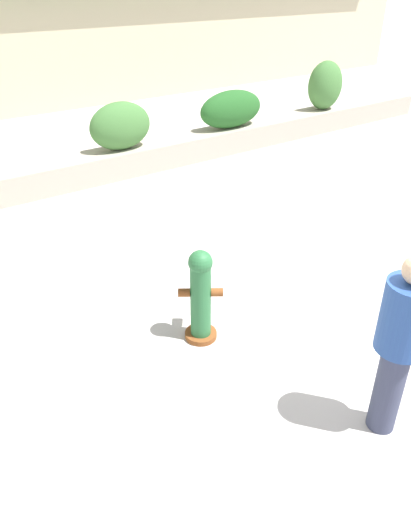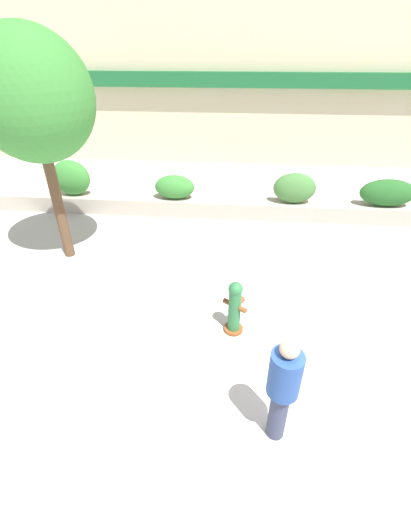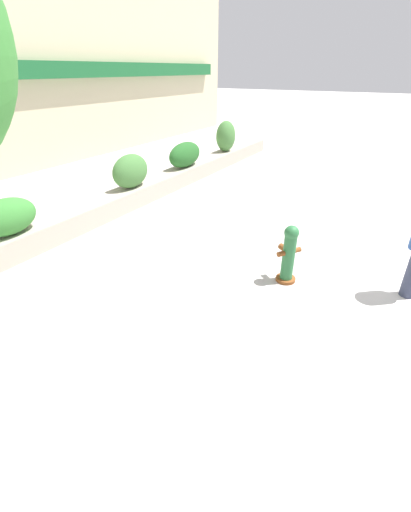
{
  "view_description": "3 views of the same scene",
  "coord_description": "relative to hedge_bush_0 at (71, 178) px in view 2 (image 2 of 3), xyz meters",
  "views": [
    {
      "loc": [
        -3.74,
        -2.62,
        3.52
      ],
      "look_at": [
        -0.71,
        1.7,
        0.48
      ],
      "focal_mm": 35.0,
      "sensor_mm": 36.0,
      "label": 1
    },
    {
      "loc": [
        -1.37,
        -3.76,
        4.51
      ],
      "look_at": [
        -1.97,
        2.6,
        0.56
      ],
      "focal_mm": 24.0,
      "sensor_mm": 36.0,
      "label": 2
    },
    {
      "loc": [
        -6.56,
        -0.49,
        3.39
      ],
      "look_at": [
        -1.93,
        2.27,
        0.43
      ],
      "focal_mm": 24.0,
      "sensor_mm": 36.0,
      "label": 3
    }
  ],
  "objects": [
    {
      "name": "pedestrian",
      "position": [
        5.75,
        -6.97,
        -0.06
      ],
      "size": [
        0.45,
        0.45,
        1.73
      ],
      "color": "#383D56",
      "rests_on": "ground"
    },
    {
      "name": "hedge_bush_3",
      "position": [
        9.41,
        0.0,
        -0.15
      ],
      "size": [
        1.57,
        0.61,
        0.8
      ],
      "primitive_type": "ellipsoid",
      "color": "#235B23",
      "rests_on": "planter_wall_low"
    },
    {
      "name": "hedge_bush_0",
      "position": [
        0.0,
        0.0,
        0.0
      ],
      "size": [
        1.17,
        0.63,
        1.09
      ],
      "primitive_type": "ellipsoid",
      "color": "#387F33",
      "rests_on": "planter_wall_low"
    },
    {
      "name": "planter_wall_low",
      "position": [
        6.44,
        0.0,
        -0.8
      ],
      "size": [
        18.0,
        0.7,
        0.5
      ],
      "primitive_type": "cube",
      "color": "#ADA393",
      "rests_on": "ground"
    },
    {
      "name": "fire_hydrant",
      "position": [
        5.15,
        -5.04,
        -0.49
      ],
      "size": [
        0.49,
        0.49,
        1.08
      ],
      "color": "brown",
      "rests_on": "ground"
    },
    {
      "name": "hedge_bush_1",
      "position": [
        3.21,
        0.0,
        -0.19
      ],
      "size": [
        1.2,
        0.64,
        0.72
      ],
      "primitive_type": "ellipsoid",
      "color": "#387F33",
      "rests_on": "planter_wall_low"
    },
    {
      "name": "hedge_bush_2",
      "position": [
        6.77,
        0.0,
        -0.1
      ],
      "size": [
        1.23,
        0.62,
        0.9
      ],
      "primitive_type": "ellipsoid",
      "color": "#427538",
      "rests_on": "planter_wall_low"
    },
    {
      "name": "street_tree",
      "position": [
        0.97,
        -2.74,
        2.57
      ],
      "size": [
        2.45,
        2.21,
        4.93
      ],
      "color": "brown",
      "rests_on": "ground"
    },
    {
      "name": "ground_plane",
      "position": [
        6.44,
        -6.0,
        -1.05
      ],
      "size": [
        120.0,
        120.0,
        0.0
      ],
      "primitive_type": "plane",
      "color": "#BCB7B2"
    },
    {
      "name": "building_facade",
      "position": [
        6.44,
        5.98,
        2.94
      ],
      "size": [
        30.0,
        1.36,
        8.0
      ],
      "color": "beige",
      "rests_on": "ground"
    }
  ]
}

